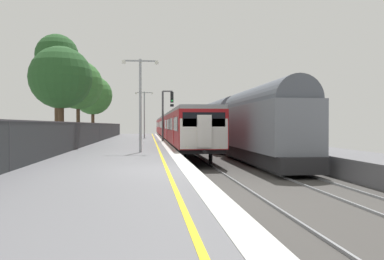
{
  "coord_description": "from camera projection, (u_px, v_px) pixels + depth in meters",
  "views": [
    {
      "loc": [
        -0.98,
        -13.23,
        1.51
      ],
      "look_at": [
        1.65,
        10.41,
        1.21
      ],
      "focal_mm": 36.8,
      "sensor_mm": 36.0,
      "label": 1
    }
  ],
  "objects": [
    {
      "name": "signal_gantry",
      "position": [
        166.0,
        110.0,
        36.3
      ],
      "size": [
        1.1,
        0.24,
        4.69
      ],
      "color": "#47474C",
      "rests_on": "ground"
    },
    {
      "name": "background_tree_centre",
      "position": [
        77.0,
        86.0,
        34.53
      ],
      "size": [
        4.3,
        4.3,
        7.2
      ],
      "color": "#473323",
      "rests_on": "ground"
    },
    {
      "name": "background_tree_back",
      "position": [
        92.0,
        96.0,
        44.48
      ],
      "size": [
        4.4,
        4.4,
        7.09
      ],
      "color": "#473323",
      "rests_on": "ground"
    },
    {
      "name": "commuter_train_at_platform",
      "position": [
        172.0,
        127.0,
        51.47
      ],
      "size": [
        2.83,
        60.21,
        3.81
      ],
      "color": "maroon",
      "rests_on": "ground"
    },
    {
      "name": "background_tree_left",
      "position": [
        62.0,
        79.0,
        26.12
      ],
      "size": [
        4.13,
        4.13,
        6.73
      ],
      "color": "#473323",
      "rests_on": "ground"
    },
    {
      "name": "platform_lamp_mid",
      "position": [
        140.0,
        97.0,
        21.68
      ],
      "size": [
        2.0,
        0.2,
        5.15
      ],
      "color": "#93999E",
      "rests_on": "ground"
    },
    {
      "name": "ground",
      "position": [
        254.0,
        186.0,
        13.57
      ],
      "size": [
        17.4,
        110.0,
        1.21
      ],
      "color": "slate"
    },
    {
      "name": "background_tree_right",
      "position": [
        57.0,
        58.0,
        30.01
      ],
      "size": [
        3.22,
        3.22,
        8.42
      ],
      "color": "#473323",
      "rests_on": "ground"
    },
    {
      "name": "platform_back_fence",
      "position": [
        9.0,
        144.0,
        12.66
      ],
      "size": [
        0.07,
        99.0,
        1.69
      ],
      "color": "#282B2D",
      "rests_on": "ground"
    },
    {
      "name": "freight_train_adjacent_track",
      "position": [
        236.0,
        123.0,
        31.74
      ],
      "size": [
        2.6,
        28.07,
        4.88
      ],
      "color": "#232326",
      "rests_on": "ground"
    },
    {
      "name": "platform_lamp_far",
      "position": [
        144.0,
        111.0,
        43.67
      ],
      "size": [
        2.0,
        0.2,
        5.21
      ],
      "color": "#93999E",
      "rests_on": "ground"
    }
  ]
}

